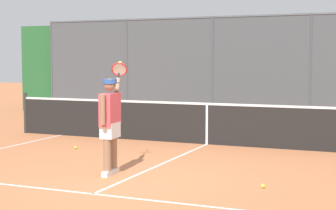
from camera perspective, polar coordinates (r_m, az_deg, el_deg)
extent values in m
plane|color=#B76B42|center=(9.02, -4.43, -7.76)|extent=(60.00, 60.00, 0.00)
cube|color=white|center=(8.15, -7.76, -9.13)|extent=(6.20, 0.05, 0.01)
cube|color=white|center=(10.37, -0.52, -6.08)|extent=(0.05, 5.11, 0.01)
cylinder|color=#474C51|center=(17.21, 14.59, 3.66)|extent=(0.07, 0.07, 3.34)
cylinder|color=#474C51|center=(17.93, 4.66, 3.84)|extent=(0.07, 0.07, 3.34)
cylinder|color=#474C51|center=(19.13, -4.27, 3.90)|extent=(0.07, 0.07, 3.34)
cylinder|color=#474C51|center=(20.74, -11.98, 3.87)|extent=(0.07, 0.07, 3.34)
cylinder|color=#474C51|center=(17.55, 9.59, 9.10)|extent=(15.59, 0.05, 0.05)
cube|color=#474C51|center=(17.50, 9.52, 3.77)|extent=(15.59, 0.02, 3.34)
cube|color=#235B2D|center=(18.14, 9.99, 3.58)|extent=(18.59, 0.90, 3.21)
cube|color=#ADADA8|center=(17.42, 9.31, -1.50)|extent=(16.59, 0.18, 0.15)
cylinder|color=#2D2D2D|center=(15.07, -14.58, -0.80)|extent=(0.09, 0.09, 1.07)
cube|color=black|center=(12.66, 4.07, -2.05)|extent=(10.10, 0.02, 0.91)
cube|color=white|center=(12.61, 4.08, 0.11)|extent=(10.10, 0.04, 0.05)
cube|color=white|center=(12.66, 4.07, -2.05)|extent=(0.05, 0.04, 0.91)
cube|color=silver|center=(9.33, -6.30, -7.07)|extent=(0.13, 0.27, 0.09)
cylinder|color=#8C664C|center=(9.25, -6.33, -4.52)|extent=(0.13, 0.13, 0.75)
cube|color=silver|center=(9.55, -5.67, -6.78)|extent=(0.13, 0.27, 0.09)
cylinder|color=#8C664C|center=(9.48, -5.69, -4.29)|extent=(0.13, 0.13, 0.75)
cube|color=white|center=(9.32, -6.02, -2.61)|extent=(0.25, 0.41, 0.26)
cube|color=#DB4C56|center=(9.28, -6.04, -0.46)|extent=(0.25, 0.48, 0.54)
cylinder|color=#8C664C|center=(9.02, -6.78, -0.48)|extent=(0.08, 0.08, 0.50)
cylinder|color=#8C664C|center=(9.68, -5.28, 2.00)|extent=(0.22, 0.37, 0.28)
sphere|color=#8C664C|center=(9.25, -6.06, 2.10)|extent=(0.21, 0.21, 0.21)
cylinder|color=#284C93|center=(9.25, -6.07, 2.45)|extent=(0.26, 0.26, 0.08)
cube|color=#284C93|center=(9.36, -5.78, 2.29)|extent=(0.19, 0.20, 0.02)
cylinder|color=black|center=(9.91, -5.17, 2.97)|extent=(0.09, 0.17, 0.13)
torus|color=red|center=(10.09, -5.08, 3.71)|extent=(0.34, 0.28, 0.26)
cylinder|color=silver|center=(10.09, -5.08, 3.71)|extent=(0.28, 0.23, 0.21)
sphere|color=#D6E042|center=(10.27, -4.99, 4.38)|extent=(0.07, 0.07, 0.07)
sphere|color=#CCDB33|center=(11.24, -6.06, -5.10)|extent=(0.07, 0.07, 0.07)
sphere|color=#C1D138|center=(8.55, 9.82, -8.29)|extent=(0.07, 0.07, 0.07)
sphere|color=#C1D138|center=(12.19, -9.57, -4.37)|extent=(0.07, 0.07, 0.07)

